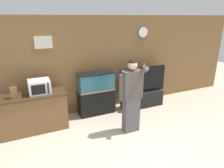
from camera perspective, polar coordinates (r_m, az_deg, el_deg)
wall_back_paneled at (r=5.48m, az=-6.48°, el=5.32°), size 10.00×0.08×2.60m
counter_island at (r=5.01m, az=-21.43°, el=-7.62°), size 1.51×0.59×0.90m
microwave at (r=4.81m, az=-20.03°, el=-0.70°), size 0.47×0.41×0.31m
knife_block at (r=4.75m, az=-26.28°, el=-2.12°), size 0.14×0.09×0.35m
aquarium_on_stand at (r=5.44m, az=-4.53°, el=-2.66°), size 0.98×0.40×1.17m
tv_on_stand at (r=5.99m, az=8.60°, el=-3.13°), size 1.50×0.40×1.20m
person_standing at (r=4.48m, az=5.54°, el=-3.21°), size 0.54×0.41×1.72m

